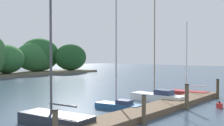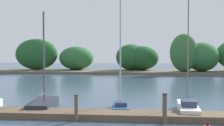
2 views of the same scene
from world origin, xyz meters
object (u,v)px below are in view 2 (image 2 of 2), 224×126
at_px(sailboat_2, 44,103).
at_px(mooring_piling_2, 76,108).
at_px(mooring_piling_3, 165,109).
at_px(sailboat_4, 188,107).
at_px(sailboat_3, 120,103).

bearing_deg(sailboat_2, mooring_piling_2, -143.78).
distance_m(sailboat_2, mooring_piling_3, 8.41).
xyz_separation_m(sailboat_2, mooring_piling_3, (7.68, -3.39, 0.45)).
distance_m(sailboat_2, mooring_piling_2, 4.41).
xyz_separation_m(sailboat_2, sailboat_4, (9.31, -0.34, 0.01)).
relative_size(sailboat_4, mooring_piling_3, 4.88).
distance_m(sailboat_4, mooring_piling_3, 3.48).
height_order(sailboat_3, mooring_piling_3, sailboat_3).
xyz_separation_m(sailboat_3, mooring_piling_3, (2.59, -3.37, 0.36)).
bearing_deg(mooring_piling_3, sailboat_2, 156.16).
xyz_separation_m(sailboat_4, mooring_piling_2, (-6.38, -2.94, 0.36)).
relative_size(sailboat_3, sailboat_4, 1.05).
relative_size(sailboat_2, sailboat_4, 0.81).
distance_m(sailboat_3, mooring_piling_3, 4.27).
bearing_deg(mooring_piling_3, sailboat_4, 61.96).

